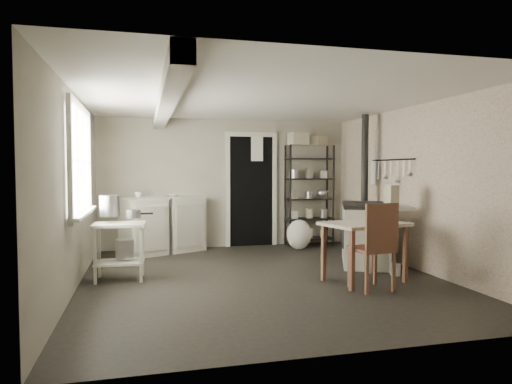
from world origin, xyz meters
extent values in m
plane|color=black|center=(0.00, 0.00, 0.00)|extent=(5.00, 5.00, 0.00)
plane|color=white|center=(0.00, 0.00, 2.30)|extent=(5.00, 5.00, 0.00)
cube|color=#AAA491|center=(0.00, 2.50, 1.15)|extent=(4.50, 0.02, 2.30)
cube|color=#AAA491|center=(0.00, -2.50, 1.15)|extent=(4.50, 0.02, 2.30)
cube|color=#AAA491|center=(-2.25, 0.00, 1.15)|extent=(0.02, 5.00, 2.30)
cube|color=#AAA491|center=(2.25, 0.00, 1.15)|extent=(0.02, 5.00, 2.30)
cylinder|color=#B4B4B7|center=(-1.89, 0.43, 0.94)|extent=(0.27, 0.27, 0.27)
cylinder|color=#B4B4B7|center=(-1.60, 0.23, 0.85)|extent=(0.22, 0.22, 0.10)
cylinder|color=#B4B4B7|center=(-1.71, 0.40, 0.39)|extent=(0.23, 0.23, 0.25)
imported|color=white|center=(-1.00, 2.10, 0.95)|extent=(0.30, 0.30, 0.06)
imported|color=white|center=(-1.56, 2.07, 0.97)|extent=(0.12, 0.12, 0.09)
imported|color=white|center=(1.19, 2.36, 1.37)|extent=(0.09, 0.09, 0.19)
cube|color=beige|center=(1.28, 2.26, 2.01)|extent=(0.34, 0.31, 0.22)
cube|color=beige|center=(1.70, 2.35, 1.99)|extent=(0.34, 0.33, 0.17)
cube|color=beige|center=(1.74, -0.19, 1.01)|extent=(0.14, 0.21, 0.30)
imported|color=white|center=(1.43, -0.59, 0.80)|extent=(0.10, 0.10, 0.09)
ellipsoid|color=white|center=(1.17, 1.88, 0.24)|extent=(0.46, 0.40, 0.52)
cylinder|color=white|center=(1.76, -0.29, 0.07)|extent=(0.16, 0.16, 0.16)
camera|label=1|loc=(-1.47, -5.64, 1.41)|focal=32.00mm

